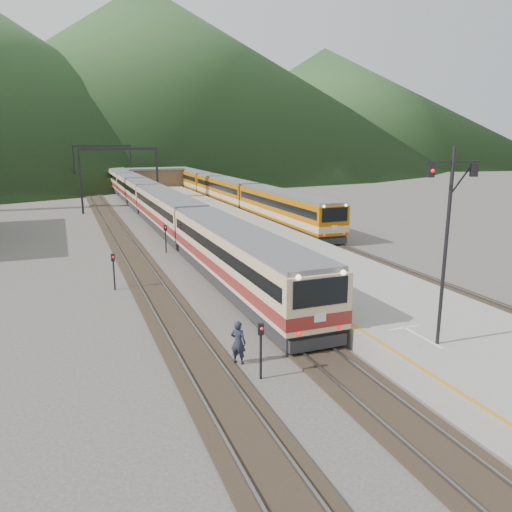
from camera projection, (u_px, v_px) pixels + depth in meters
name	position (u px, v px, depth m)	size (l,w,h in m)	color
ground	(452.00, 466.00, 14.16)	(400.00, 400.00, 0.00)	#47423D
track_main	(168.00, 230.00, 50.44)	(2.60, 200.00, 0.23)	black
track_far	(117.00, 233.00, 48.68)	(2.60, 200.00, 0.23)	black
track_second	(273.00, 223.00, 54.49)	(2.60, 200.00, 0.23)	black
platform	(227.00, 225.00, 50.49)	(8.00, 100.00, 1.00)	gray
gantry_near	(119.00, 167.00, 61.77)	(9.55, 0.25, 8.00)	black
gantry_far	(103.00, 159.00, 84.45)	(9.55, 0.25, 8.00)	black
station_shed	(156.00, 177.00, 86.31)	(9.40, 4.40, 3.10)	brown
hill_b	(146.00, 74.00, 224.77)	(220.00, 220.00, 75.00)	#27491F
hill_c	(323.00, 104.00, 237.66)	(160.00, 160.00, 50.00)	#27491F
main_train	(137.00, 190.00, 69.32)	(3.11, 106.70, 3.80)	#D2AC84
second_train	(225.00, 190.00, 69.42)	(2.94, 60.38, 3.59)	#A25701
signal_mast	(447.00, 228.00, 19.04)	(2.18, 0.51, 7.82)	black
short_signal_a	(261.00, 343.00, 18.98)	(0.25, 0.20, 2.27)	black
short_signal_b	(166.00, 235.00, 40.28)	(0.26, 0.21, 2.27)	black
short_signal_c	(114.00, 267.00, 30.28)	(0.25, 0.20, 2.27)	black
worker	(238.00, 342.00, 20.44)	(0.67, 0.44, 1.85)	#1E2331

